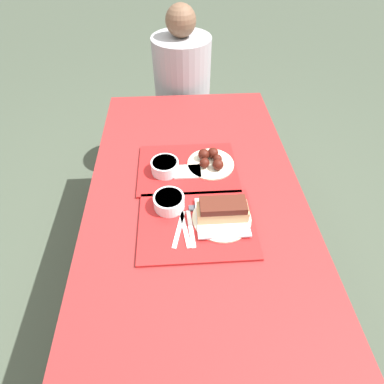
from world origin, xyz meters
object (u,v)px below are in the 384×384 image
(tray_far, at_px, (187,168))
(wings_plate_far, at_px, (211,161))
(tray_near, at_px, (197,225))
(bowl_coleslaw_far, at_px, (165,166))
(person_seated_across, at_px, (182,74))
(bowl_coleslaw_near, at_px, (169,201))
(brisket_sandwich_plate, at_px, (222,213))

(tray_far, distance_m, wings_plate_far, 0.11)
(tray_near, xyz_separation_m, bowl_coleslaw_far, (-0.12, 0.30, 0.04))
(person_seated_across, bearing_deg, tray_far, -90.66)
(tray_far, distance_m, bowl_coleslaw_near, 0.24)
(tray_near, xyz_separation_m, brisket_sandwich_plate, (0.10, 0.02, 0.04))
(bowl_coleslaw_far, height_order, person_seated_across, person_seated_across)
(tray_near, relative_size, person_seated_across, 0.64)
(tray_near, bearing_deg, bowl_coleslaw_far, 111.63)
(tray_near, distance_m, tray_far, 0.32)
(tray_far, height_order, wings_plate_far, wings_plate_far)
(brisket_sandwich_plate, distance_m, bowl_coleslaw_far, 0.35)
(wings_plate_far, bearing_deg, person_seated_across, 96.30)
(tray_near, height_order, brisket_sandwich_plate, brisket_sandwich_plate)
(bowl_coleslaw_far, bearing_deg, tray_far, 10.41)
(bowl_coleslaw_near, distance_m, bowl_coleslaw_far, 0.21)
(wings_plate_far, bearing_deg, bowl_coleslaw_near, -128.10)
(brisket_sandwich_plate, bearing_deg, tray_near, -169.57)
(tray_far, xyz_separation_m, person_seated_across, (0.01, 0.88, 0.02))
(tray_near, xyz_separation_m, bowl_coleslaw_near, (-0.10, 0.09, 0.04))
(tray_far, distance_m, brisket_sandwich_plate, 0.32)
(tray_far, bearing_deg, tray_near, -86.59)
(wings_plate_far, bearing_deg, bowl_coleslaw_far, -170.28)
(bowl_coleslaw_near, xyz_separation_m, brisket_sandwich_plate, (0.20, -0.07, 0.00))
(brisket_sandwich_plate, bearing_deg, person_seated_across, 95.07)
(tray_near, relative_size, wings_plate_far, 2.08)
(tray_far, bearing_deg, person_seated_across, 89.34)
(tray_far, bearing_deg, wings_plate_far, 9.08)
(bowl_coleslaw_far, xyz_separation_m, person_seated_across, (0.11, 0.90, -0.02))
(tray_near, distance_m, brisket_sandwich_plate, 0.11)
(bowl_coleslaw_far, relative_size, person_seated_across, 0.18)
(bowl_coleslaw_far, bearing_deg, bowl_coleslaw_near, -85.47)
(bowl_coleslaw_near, height_order, person_seated_across, person_seated_across)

